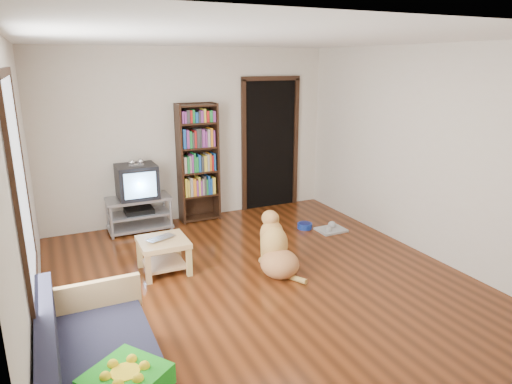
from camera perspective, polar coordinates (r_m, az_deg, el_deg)
name	(u,v)px	position (r m, az deg, el deg)	size (l,w,h in m)	color
ground	(262,282)	(5.23, 0.73, -11.21)	(5.00, 5.00, 0.00)	#5D280F
ceiling	(263,39)	(4.65, 0.85, 18.58)	(5.00, 5.00, 0.00)	white
wall_back	(191,136)	(7.07, -8.16, 6.98)	(4.50, 4.50, 0.00)	beige
wall_front	(454,261)	(2.86, 23.49, -7.90)	(4.50, 4.50, 0.00)	beige
wall_left	(23,196)	(4.33, -27.11, -0.41)	(5.00, 5.00, 0.00)	beige
wall_right	(424,152)	(6.08, 20.29, 4.69)	(5.00, 5.00, 0.00)	beige
green_cushion	(126,382)	(3.15, -15.93, -21.86)	(0.43, 0.43, 0.14)	green
laptop	(163,239)	(5.39, -11.51, -5.84)	(0.33, 0.22, 0.03)	#B5B6BA
dog_bowl	(305,226)	(6.82, 6.11, -4.22)	(0.22, 0.22, 0.08)	navy
grey_rag	(331,230)	(6.79, 9.37, -4.68)	(0.40, 0.32, 0.03)	#A9A9A9
window	(20,187)	(3.79, -27.39, 0.58)	(0.03, 1.46, 1.70)	white
doorway	(270,141)	(7.58, 1.78, 6.35)	(1.03, 0.05, 2.19)	black
tv_stand	(139,213)	(6.87, -14.39, -2.50)	(0.90, 0.45, 0.50)	#99999E
crt_tv	(137,181)	(6.76, -14.70, 1.37)	(0.55, 0.52, 0.58)	black
bookshelf	(198,157)	(6.99, -7.29, 4.42)	(0.60, 0.30, 1.80)	black
coffee_table	(163,249)	(5.47, -11.51, -7.03)	(0.55, 0.55, 0.40)	tan
dog	(276,250)	(5.40, 2.51, -7.23)	(0.49, 0.88, 0.71)	#BE7849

